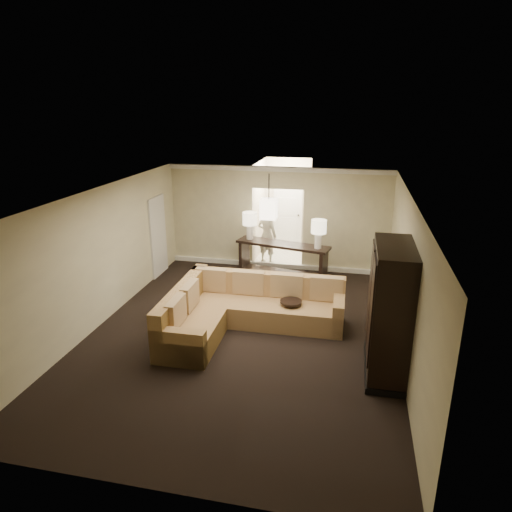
% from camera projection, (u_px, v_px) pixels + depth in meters
% --- Properties ---
extents(ground, '(8.00, 8.00, 0.00)m').
position_uv_depth(ground, '(243.00, 333.00, 9.14)').
color(ground, black).
rests_on(ground, ground).
extents(wall_back, '(6.00, 0.04, 2.80)m').
position_uv_depth(wall_back, '(277.00, 218.00, 12.39)').
color(wall_back, '#BBB38D').
rests_on(wall_back, ground).
extents(wall_front, '(6.00, 0.04, 2.80)m').
position_uv_depth(wall_front, '(155.00, 392.00, 4.98)').
color(wall_front, '#BBB38D').
rests_on(wall_front, ground).
extents(wall_left, '(0.04, 8.00, 2.80)m').
position_uv_depth(wall_left, '(99.00, 257.00, 9.28)').
color(wall_left, '#BBB38D').
rests_on(wall_left, ground).
extents(wall_right, '(0.04, 8.00, 2.80)m').
position_uv_depth(wall_right, '(406.00, 280.00, 8.09)').
color(wall_right, '#BBB38D').
rests_on(wall_right, ground).
extents(ceiling, '(6.00, 8.00, 0.02)m').
position_uv_depth(ceiling, '(242.00, 196.00, 8.24)').
color(ceiling, silver).
rests_on(ceiling, wall_back).
extents(crown_molding, '(6.00, 0.10, 0.12)m').
position_uv_depth(crown_molding, '(278.00, 169.00, 11.91)').
color(crown_molding, white).
rests_on(crown_molding, wall_back).
extents(baseboard, '(6.00, 0.10, 0.12)m').
position_uv_depth(baseboard, '(276.00, 265.00, 12.77)').
color(baseboard, white).
rests_on(baseboard, ground).
extents(side_door, '(0.05, 0.90, 2.10)m').
position_uv_depth(side_door, '(158.00, 236.00, 11.98)').
color(side_door, silver).
rests_on(side_door, ground).
extents(foyer, '(1.44, 2.02, 2.80)m').
position_uv_depth(foyer, '(285.00, 211.00, 13.66)').
color(foyer, silver).
rests_on(foyer, ground).
extents(sectional_sofa, '(3.32, 2.65, 0.99)m').
position_uv_depth(sectional_sofa, '(241.00, 310.00, 9.25)').
color(sectional_sofa, brown).
rests_on(sectional_sofa, ground).
extents(coffee_table, '(1.18, 1.18, 0.42)m').
position_uv_depth(coffee_table, '(233.00, 305.00, 9.95)').
color(coffee_table, white).
rests_on(coffee_table, ground).
extents(console_table, '(2.51, 1.09, 0.94)m').
position_uv_depth(console_table, '(282.00, 257.00, 11.86)').
color(console_table, black).
rests_on(console_table, ground).
extents(armoire, '(0.67, 1.57, 2.26)m').
position_uv_depth(armoire, '(389.00, 313.00, 7.55)').
color(armoire, black).
rests_on(armoire, ground).
extents(drink_table, '(0.45, 0.45, 0.56)m').
position_uv_depth(drink_table, '(291.00, 308.00, 9.34)').
color(drink_table, black).
rests_on(drink_table, ground).
extents(table_lamp_left, '(0.38, 0.38, 0.72)m').
position_uv_depth(table_lamp_left, '(250.00, 221.00, 11.96)').
color(table_lamp_left, white).
rests_on(table_lamp_left, console_table).
extents(table_lamp_right, '(0.38, 0.38, 0.72)m').
position_uv_depth(table_lamp_right, '(319.00, 229.00, 11.20)').
color(table_lamp_right, white).
rests_on(table_lamp_right, console_table).
extents(pendant_light, '(0.38, 0.38, 1.09)m').
position_uv_depth(pendant_light, '(269.00, 209.00, 11.01)').
color(pendant_light, black).
rests_on(pendant_light, ceiling).
extents(person, '(0.77, 0.65, 1.80)m').
position_uv_depth(person, '(267.00, 232.00, 12.89)').
color(person, beige).
rests_on(person, ground).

